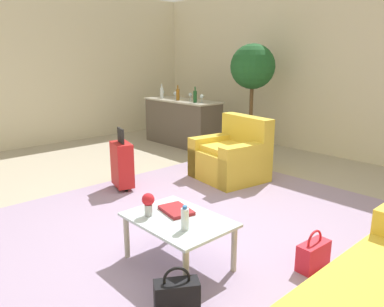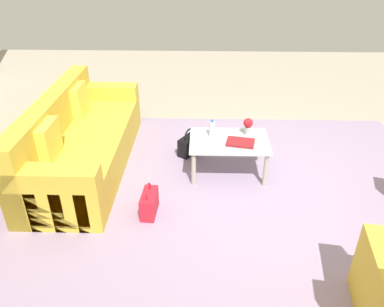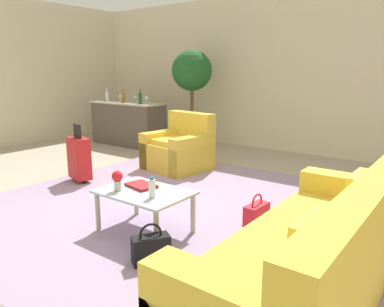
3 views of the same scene
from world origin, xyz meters
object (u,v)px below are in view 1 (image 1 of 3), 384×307
(water_bottle, at_px, (185,219))
(flower_vase, at_px, (148,202))
(coffee_table_book, at_px, (176,210))
(potted_ficus, at_px, (252,74))
(wine_glass_rightmost, at_px, (202,97))
(handbag_black, at_px, (177,296))
(bar_console, at_px, (182,122))
(wine_bottle_clear, at_px, (162,93))
(coffee_table, at_px, (178,225))
(wine_bottle_amber, at_px, (178,94))
(armchair, at_px, (233,158))
(wine_glass_left_of_centre, at_px, (175,94))
(suitcase_red, at_px, (122,164))
(handbag_red, at_px, (313,255))
(wine_bottle_green, at_px, (195,96))
(wine_glass_leftmost, at_px, (163,93))
(wine_glass_right_of_centre, at_px, (190,95))

(water_bottle, xyz_separation_m, flower_vase, (-0.42, -0.05, 0.03))
(coffee_table_book, xyz_separation_m, potted_ficus, (-2.08, 3.62, 1.01))
(coffee_table_book, xyz_separation_m, wine_glass_rightmost, (-2.78, 2.99, 0.59))
(water_bottle, xyz_separation_m, wine_glass_rightmost, (-3.10, 3.17, 0.51))
(flower_vase, height_order, handbag_black, flower_vase)
(bar_console, bearing_deg, wine_bottle_clear, -166.78)
(handbag_black, xyz_separation_m, potted_ficus, (-2.68, 4.13, 1.33))
(coffee_table, xyz_separation_m, flower_vase, (-0.22, -0.15, 0.18))
(wine_bottle_amber, bearing_deg, armchair, -20.18)
(water_bottle, distance_m, potted_ficus, 4.59)
(coffee_table_book, xyz_separation_m, wine_glass_left_of_centre, (-3.58, 3.01, 0.59))
(wine_bottle_clear, bearing_deg, flower_vase, -39.55)
(suitcase_red, relative_size, handbag_red, 2.37)
(wine_glass_rightmost, xyz_separation_m, wine_bottle_green, (-0.09, -0.09, 0.01))
(bar_console, height_order, wine_bottle_amber, wine_bottle_amber)
(water_bottle, relative_size, wine_glass_left_of_centre, 1.32)
(wine_glass_rightmost, distance_m, potted_ficus, 1.03)
(wine_bottle_clear, xyz_separation_m, handbag_red, (4.85, -2.18, -0.91))
(wine_bottle_amber, height_order, handbag_black, wine_bottle_amber)
(wine_glass_rightmost, bearing_deg, wine_bottle_amber, -171.22)
(flower_vase, relative_size, bar_console, 0.12)
(wine_glass_leftmost, bearing_deg, suitcase_red, -48.44)
(water_bottle, relative_size, wine_glass_leftmost, 1.32)
(bar_console, relative_size, potted_ficus, 0.87)
(handbag_red, distance_m, handbag_black, 1.28)
(wine_glass_right_of_centre, distance_m, wine_bottle_amber, 0.25)
(wine_bottle_clear, height_order, handbag_black, wine_bottle_clear)
(wine_glass_rightmost, bearing_deg, wine_bottle_green, -133.41)
(wine_glass_right_of_centre, relative_size, wine_bottle_clear, 0.51)
(coffee_table, bearing_deg, coffee_table_book, 146.31)
(wine_bottle_green, bearing_deg, suitcase_red, -66.64)
(armchair, height_order, wine_glass_rightmost, wine_glass_rightmost)
(water_bottle, xyz_separation_m, wine_glass_leftmost, (-4.30, 3.17, 0.51))
(bar_console, relative_size, handbag_black, 4.91)
(coffee_table, height_order, wine_bottle_clear, wine_bottle_clear)
(bar_console, distance_m, wine_glass_right_of_centre, 0.59)
(handbag_black, bearing_deg, wine_glass_rightmost, 134.00)
(suitcase_red, relative_size, handbag_black, 2.37)
(suitcase_red, bearing_deg, wine_glass_left_of_centre, 125.41)
(coffee_table_book, bearing_deg, flower_vase, -102.51)
(wine_glass_leftmost, relative_size, wine_bottle_green, 0.51)
(bar_console, bearing_deg, handbag_red, -27.92)
(armchair, bearing_deg, wine_glass_left_of_centre, 159.08)
(water_bottle, bearing_deg, wine_glass_left_of_centre, 140.70)
(coffee_table_book, height_order, wine_glass_right_of_centre, wine_glass_right_of_centre)
(water_bottle, bearing_deg, suitcase_red, 160.02)
(wine_bottle_green, bearing_deg, wine_glass_right_of_centre, 152.36)
(coffee_table, bearing_deg, bar_console, 138.47)
(handbag_black, bearing_deg, flower_vase, 158.46)
(armchair, distance_m, coffee_table_book, 2.40)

